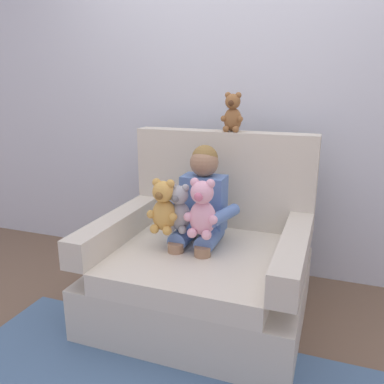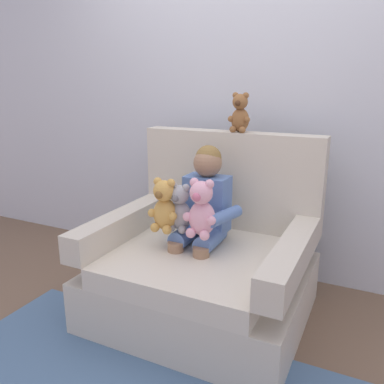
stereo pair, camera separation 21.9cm
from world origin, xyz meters
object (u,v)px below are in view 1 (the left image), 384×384
Objects in this scene: plush_brown_on_backrest at (233,113)px; plush_honey at (164,207)px; plush_grey at (179,209)px; seated_child at (200,208)px; armchair at (205,263)px; plush_pink at (202,209)px.

plush_honey is at bearing -102.57° from plush_brown_on_backrest.
seated_child is at bearing 73.86° from plush_grey.
armchair reaches higher than plush_honey.
armchair is 0.95m from plush_brown_on_backrest.
seated_child is at bearing -91.94° from plush_brown_on_backrest.
plush_grey is at bearing -128.26° from seated_child.
plush_pink is at bearing 4.40° from plush_grey.
seated_child is 0.24m from plush_honey.
seated_child is at bearing 70.09° from plush_honey.
plush_honey reaches higher than plush_grey.
armchair is 4.25× the size of plush_grey.
seated_child reaches higher than plush_pink.
plush_pink is (0.02, -0.13, 0.38)m from armchair.
seated_child is (-0.04, 0.04, 0.33)m from armchair.
plush_pink is at bearing -75.29° from seated_child.
plush_honey is 0.94× the size of plush_pink.
seated_child is 3.35× the size of plush_brown_on_backrest.
plush_honey is 1.11× the size of plush_grey.
seated_child is 2.94× the size of plush_grey.
plush_pink is at bearing 25.55° from plush_honey.
armchair is 0.39m from plush_grey.
plush_grey is 0.72m from plush_brown_on_backrest.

